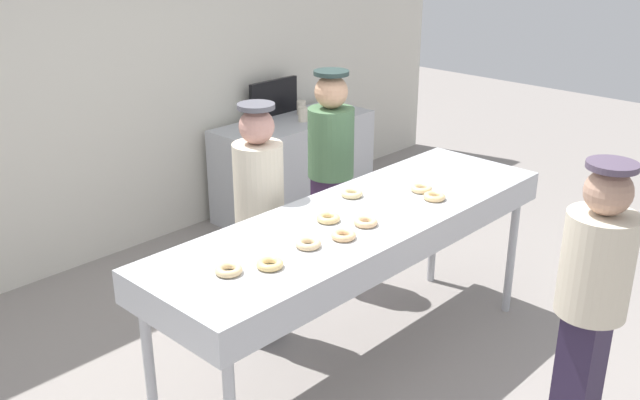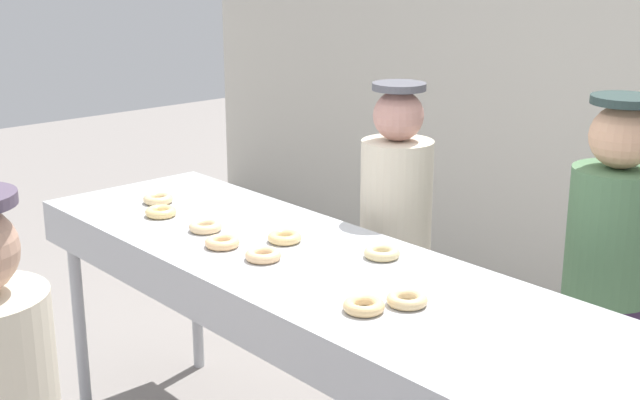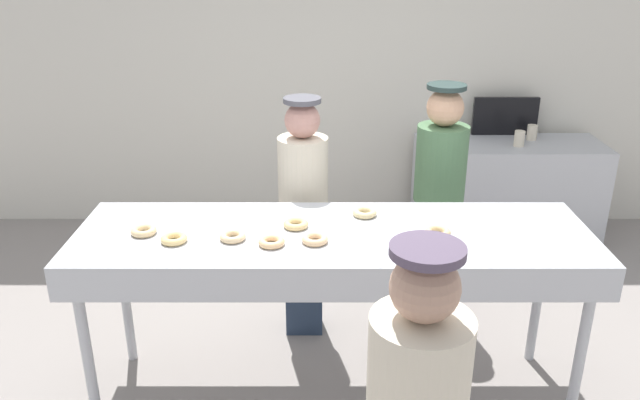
% 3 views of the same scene
% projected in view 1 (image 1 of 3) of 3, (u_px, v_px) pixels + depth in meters
% --- Properties ---
extents(ground_plane, '(16.00, 16.00, 0.00)m').
position_uv_depth(ground_plane, '(356.00, 366.00, 4.47)').
color(ground_plane, gray).
extents(back_wall, '(8.00, 0.12, 3.01)m').
position_uv_depth(back_wall, '(110.00, 69.00, 5.56)').
color(back_wall, silver).
rests_on(back_wall, ground).
extents(fryer_conveyor, '(2.70, 0.81, 1.03)m').
position_uv_depth(fryer_conveyor, '(359.00, 228.00, 4.12)').
color(fryer_conveyor, '#B7BABF').
rests_on(fryer_conveyor, ground).
extents(plain_donut_0, '(0.19, 0.19, 0.04)m').
position_uv_depth(plain_donut_0, '(328.00, 218.00, 3.99)').
color(plain_donut_0, '#F2CC85').
rests_on(plain_donut_0, fryer_conveyor).
extents(plain_donut_1, '(0.19, 0.19, 0.04)m').
position_uv_depth(plain_donut_1, '(421.00, 188.00, 4.42)').
color(plain_donut_1, '#E7C58A').
rests_on(plain_donut_1, fryer_conveyor).
extents(plain_donut_2, '(0.17, 0.17, 0.04)m').
position_uv_depth(plain_donut_2, '(270.00, 264.00, 3.46)').
color(plain_donut_2, '#F8D183').
rests_on(plain_donut_2, fryer_conveyor).
extents(plain_donut_3, '(0.17, 0.17, 0.04)m').
position_uv_depth(plain_donut_3, '(343.00, 235.00, 3.77)').
color(plain_donut_3, '#F7C387').
rests_on(plain_donut_3, fryer_conveyor).
extents(plain_donut_4, '(0.15, 0.15, 0.04)m').
position_uv_depth(plain_donut_4, '(229.00, 270.00, 3.40)').
color(plain_donut_4, '#F3D093').
rests_on(plain_donut_4, fryer_conveyor).
extents(plain_donut_5, '(0.19, 0.19, 0.04)m').
position_uv_depth(plain_donut_5, '(352.00, 193.00, 4.34)').
color(plain_donut_5, beige).
rests_on(plain_donut_5, fryer_conveyor).
extents(plain_donut_6, '(0.15, 0.15, 0.04)m').
position_uv_depth(plain_donut_6, '(434.00, 197.00, 4.29)').
color(plain_donut_6, '#EFC483').
rests_on(plain_donut_6, fryer_conveyor).
extents(plain_donut_7, '(0.19, 0.19, 0.04)m').
position_uv_depth(plain_donut_7, '(308.00, 244.00, 3.68)').
color(plain_donut_7, beige).
rests_on(plain_donut_7, fryer_conveyor).
extents(plain_donut_8, '(0.16, 0.16, 0.04)m').
position_uv_depth(plain_donut_8, '(366.00, 222.00, 3.93)').
color(plain_donut_8, '#F2C28C').
rests_on(plain_donut_8, fryer_conveyor).
extents(worker_baker, '(0.33, 0.33, 1.62)m').
position_uv_depth(worker_baker, '(331.00, 167.00, 5.17)').
color(worker_baker, '#3E2749').
rests_on(worker_baker, ground).
extents(worker_assistant, '(0.31, 0.31, 1.59)m').
position_uv_depth(worker_assistant, '(260.00, 215.00, 4.45)').
color(worker_assistant, '#24334A').
rests_on(worker_assistant, ground).
extents(customer_waiting, '(0.34, 0.34, 1.58)m').
position_uv_depth(customer_waiting, '(592.00, 294.00, 3.49)').
color(customer_waiting, '#2B213B').
rests_on(customer_waiting, ground).
extents(prep_counter, '(1.56, 0.62, 0.87)m').
position_uv_depth(prep_counter, '(294.00, 165.00, 6.71)').
color(prep_counter, '#B7BABF').
rests_on(prep_counter, ground).
extents(paper_cup_0, '(0.09, 0.09, 0.13)m').
position_uv_depth(paper_cup_0, '(303.00, 114.00, 6.49)').
color(paper_cup_0, beige).
rests_on(paper_cup_0, prep_counter).
extents(paper_cup_1, '(0.09, 0.09, 0.13)m').
position_uv_depth(paper_cup_1, '(301.00, 108.00, 6.71)').
color(paper_cup_1, beige).
rests_on(paper_cup_1, prep_counter).
extents(menu_display, '(0.57, 0.04, 0.33)m').
position_uv_depth(menu_display, '(274.00, 98.00, 6.65)').
color(menu_display, black).
rests_on(menu_display, prep_counter).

